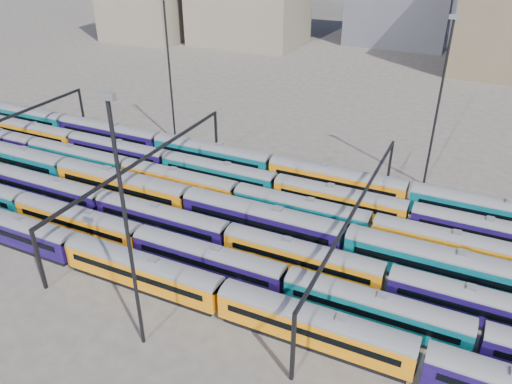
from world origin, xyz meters
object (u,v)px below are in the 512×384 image
at_px(rake_0, 421,357).
at_px(rake_2, 302,255).
at_px(mast_2, 126,223).
at_px(rake_1, 139,237).

relative_size(rake_0, rake_2, 0.88).
distance_m(rake_0, mast_2, 28.68).
xyz_separation_m(rake_0, rake_1, (-34.62, 5.00, -0.10)).
bearing_deg(rake_0, rake_2, 146.44).
xyz_separation_m(rake_0, mast_2, (-25.39, -7.00, 11.36)).
relative_size(rake_1, rake_2, 0.85).
bearing_deg(mast_2, rake_0, 15.41).
relative_size(rake_0, rake_1, 1.04).
height_order(rake_0, rake_1, rake_0).
bearing_deg(rake_2, rake_0, -33.56).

